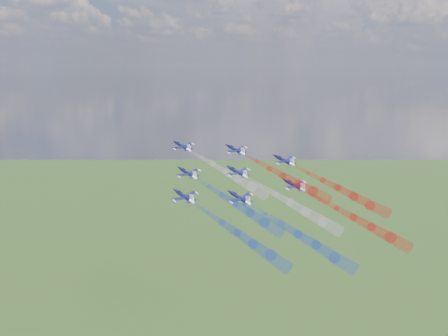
% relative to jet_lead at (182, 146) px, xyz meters
% --- Properties ---
extents(jet_lead, '(13.35, 12.31, 6.38)m').
position_rel_jet_lead_xyz_m(jet_lead, '(0.00, 0.00, 0.00)').
color(jet_lead, black).
extents(trail_lead, '(33.56, 19.08, 12.89)m').
position_rel_jet_lead_xyz_m(trail_lead, '(19.68, -9.56, -5.71)').
color(trail_lead, white).
extents(jet_inner_left, '(13.35, 12.31, 6.38)m').
position_rel_jet_lead_xyz_m(jet_inner_left, '(8.94, -14.81, -5.92)').
color(jet_inner_left, black).
extents(trail_inner_left, '(33.56, 19.08, 12.89)m').
position_rel_jet_lead_xyz_m(trail_inner_left, '(28.62, -24.37, -11.64)').
color(trail_inner_left, blue).
extents(jet_inner_right, '(13.35, 12.31, 6.38)m').
position_rel_jet_lead_xyz_m(jet_inner_right, '(17.48, 5.42, -1.00)').
color(jet_inner_right, black).
extents(trail_inner_right, '(33.56, 19.08, 12.89)m').
position_rel_jet_lead_xyz_m(trail_inner_right, '(37.16, -4.14, -6.71)').
color(trail_inner_right, red).
extents(jet_outer_left, '(13.35, 12.31, 6.38)m').
position_rel_jet_lead_xyz_m(jet_outer_left, '(15.11, -30.13, -9.36)').
color(jet_outer_left, black).
extents(trail_outer_left, '(33.56, 19.08, 12.89)m').
position_rel_jet_lead_xyz_m(trail_outer_left, '(34.79, -39.69, -15.08)').
color(trail_outer_left, blue).
extents(jet_center_third, '(13.35, 12.31, 6.38)m').
position_rel_jet_lead_xyz_m(jet_center_third, '(23.57, -9.28, -5.57)').
color(jet_center_third, black).
extents(trail_center_third, '(33.56, 19.08, 12.89)m').
position_rel_jet_lead_xyz_m(trail_center_third, '(43.26, -18.84, -11.29)').
color(trail_center_third, white).
extents(jet_outer_right, '(13.35, 12.31, 6.38)m').
position_rel_jet_lead_xyz_m(jet_outer_right, '(34.33, 6.52, -3.76)').
color(jet_outer_right, black).
extents(trail_outer_right, '(33.56, 19.08, 12.89)m').
position_rel_jet_lead_xyz_m(trail_outer_right, '(54.02, -3.04, -9.48)').
color(trail_outer_right, red).
extents(jet_rear_left, '(13.35, 12.31, 6.38)m').
position_rel_jet_lead_xyz_m(jet_rear_left, '(29.52, -23.50, -10.01)').
color(jet_rear_left, black).
extents(trail_rear_left, '(33.56, 19.08, 12.89)m').
position_rel_jet_lead_xyz_m(trail_rear_left, '(49.21, -33.06, -15.73)').
color(trail_rear_left, blue).
extents(jet_rear_right, '(13.35, 12.31, 6.38)m').
position_rel_jet_lead_xyz_m(jet_rear_right, '(41.05, -5.94, -9.00)').
color(jet_rear_right, black).
extents(trail_rear_right, '(33.56, 19.08, 12.89)m').
position_rel_jet_lead_xyz_m(trail_rear_right, '(60.73, -15.50, -14.71)').
color(trail_rear_right, red).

